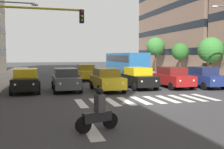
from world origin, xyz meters
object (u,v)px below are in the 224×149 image
Objects in this scene: car_2 at (138,78)px; motorcycle_with_rider at (98,113)px; car_row2_0 at (86,72)px; street_tree_1 at (211,50)px; bus_behind_traffic at (125,62)px; car_1 at (172,77)px; traffic_light_gantry at (22,36)px; car_3 at (107,79)px; car_4 at (66,79)px; car_5 at (26,80)px; car_0 at (203,77)px; street_tree_3 at (156,46)px; street_lamp_right at (3,34)px; street_tree_2 at (180,52)px.

car_2 is 12.27m from motorcycle_with_rider.
car_row2_0 is 13.17m from street_tree_1.
motorcycle_with_rider is (8.65, 22.97, -1.21)m from bus_behind_traffic.
car_1 is 12.64m from traffic_light_gantry.
car_3 is 3.12m from car_4.
bus_behind_traffic is at bearing -134.45° from car_5.
motorcycle_with_rider is (5.74, 10.84, -0.24)m from car_2.
car_1 is 6.99m from street_tree_1.
car_4 is 1.00× the size of car_row2_0.
car_3 is 10.41m from motorcycle_with_rider.
car_0 is at bearing -138.49° from motorcycle_with_rider.
car_0 is 5.53m from car_2.
car_0 is 2.60m from car_1.
street_tree_1 is (-17.53, -2.35, 2.35)m from car_5.
bus_behind_traffic is 2.01× the size of street_tree_3.
street_lamp_right is 20.58m from street_tree_2.
car_2 is 2.68× the size of motorcycle_with_rider.
street_tree_1 is (-14.64, -2.56, 2.35)m from car_4.
car_2 is 0.66× the size of street_lamp_right.
traffic_light_gantry reaches higher than car_1.
car_4 is at bearing 160.51° from street_lamp_right.
car_5 is 0.81× the size of traffic_light_gantry.
car_4 is at bearing -89.26° from motorcycle_with_rider.
street_tree_2 is (-5.95, -9.03, 2.27)m from car_1.
traffic_light_gantry is at bearing 20.54° from car_1.
car_0 is 14.87m from traffic_light_gantry.
car_0 and car_2 have the same top height.
motorcycle_with_rider is at bearing 81.73° from car_row2_0.
car_3 is at bearing 164.20° from car_4.
bus_behind_traffic is at bearing -103.46° from car_2.
car_row2_0 is 0.81× the size of traffic_light_gantry.
traffic_light_gantry is 0.81× the size of street_lamp_right.
car_4 is 1.09× the size of street_tree_2.
car_1 is 8.80m from car_4.
car_1 is at bearing 171.26° from street_lamp_right.
street_tree_2 is (-0.09, -6.04, -0.09)m from street_tree_1.
bus_behind_traffic is at bearing -58.47° from street_tree_1.
car_3 and car_4 have the same top height.
car_3 is at bearing 16.33° from street_tree_1.
traffic_light_gantry is 1.05× the size of street_tree_3.
car_2 is (5.46, -0.92, 0.00)m from car_0.
car_2 is at bearing 76.54° from bus_behind_traffic.
street_tree_3 is (-8.58, -15.08, 3.12)m from car_2.
car_2 is 9.43m from street_tree_1.
motorcycle_with_rider is (2.86, 10.01, -0.24)m from car_3.
bus_behind_traffic is 6.35× the size of motorcycle_with_rider.
car_3 is 1.00× the size of car_5.
street_tree_1 is 12.51m from street_tree_3.
car_0 is 8.34m from car_3.
car_0 is at bearing 133.44° from car_row2_0.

